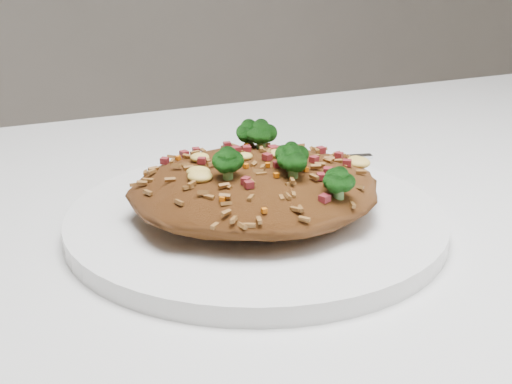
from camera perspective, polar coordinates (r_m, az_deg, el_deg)
dining_table at (r=0.58m, az=10.30°, el=-11.08°), size 1.20×0.80×0.75m
plate at (r=0.53m, az=0.00°, el=-2.24°), size 0.28×0.28×0.01m
fried_rice at (r=0.51m, az=0.07°, el=1.14°), size 0.18×0.17×0.06m
fork at (r=0.63m, az=2.90°, el=2.53°), size 0.16×0.05×0.00m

